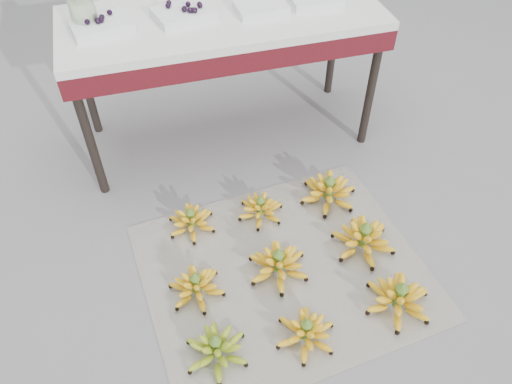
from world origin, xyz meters
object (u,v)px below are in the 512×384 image
object	(u,v)px
bunch_mid_right	(364,239)
vendor_table	(223,30)
bunch_front_right	(399,298)
tray_far_left	(101,25)
bunch_back_right	(329,191)
tray_right	(261,8)
bunch_front_left	(216,349)
tray_far_right	(315,0)
bunch_mid_center	(278,264)
bunch_front_center	(306,332)
bunch_back_center	(261,209)
bunch_back_left	(191,221)
bunch_mid_left	(196,286)
newspaper_mat	(284,271)
tray_left	(184,13)
glass_jar	(83,13)

from	to	relation	value
bunch_mid_right	vendor_table	distance (m)	1.24
bunch_front_right	tray_far_left	xyz separation A→B (m)	(-1.00, 1.34, 0.72)
bunch_mid_right	bunch_back_right	size ratio (longest dim) A/B	1.12
bunch_mid_right	tray_right	bearing A→B (deg)	87.86
bunch_front_left	tray_far_left	xyz separation A→B (m)	(-0.20, 1.35, 0.73)
bunch_front_right	tray_far_right	distance (m)	1.50
bunch_front_right	bunch_mid_center	size ratio (longest dim) A/B	0.96
bunch_mid_center	tray_right	size ratio (longest dim) A/B	1.33
bunch_front_center	bunch_front_right	bearing A→B (deg)	-2.45
tray_far_right	bunch_back_right	bearing A→B (deg)	-99.24
bunch_mid_right	bunch_back_center	xyz separation A→B (m)	(-0.41, 0.33, -0.01)
bunch_mid_center	bunch_back_left	bearing A→B (deg)	118.17
bunch_back_center	bunch_mid_left	bearing A→B (deg)	-125.83
bunch_mid_left	bunch_back_left	distance (m)	0.38
bunch_front_center	newspaper_mat	bearing A→B (deg)	79.02
vendor_table	bunch_mid_left	bearing A→B (deg)	-111.00
newspaper_mat	bunch_front_right	xyz separation A→B (m)	(0.41, -0.31, 0.06)
tray_far_left	tray_right	size ratio (longest dim) A/B	1.20
vendor_table	tray_far_right	bearing A→B (deg)	-2.82
bunch_front_center	vendor_table	size ratio (longest dim) A/B	0.18
newspaper_mat	bunch_back_right	world-z (taller)	bunch_back_right
bunch_front_left	bunch_mid_center	bearing A→B (deg)	28.93
bunch_back_center	tray_far_right	world-z (taller)	tray_far_right
bunch_mid_center	newspaper_mat	bearing A→B (deg)	-19.88
bunch_mid_center	bunch_mid_right	size ratio (longest dim) A/B	0.93
newspaper_mat	bunch_back_left	world-z (taller)	bunch_back_left
newspaper_mat	tray_right	xyz separation A→B (m)	(0.18, 1.00, 0.78)
tray_left	tray_right	distance (m)	0.38
bunch_back_left	tray_right	distance (m)	1.10
bunch_front_center	vendor_table	distance (m)	1.51
vendor_table	glass_jar	xyz separation A→B (m)	(-0.64, 0.04, 0.16)
bunch_back_right	tray_far_right	xyz separation A→B (m)	(0.10, 0.64, 0.72)
bunch_mid_left	bunch_mid_right	distance (m)	0.81
bunch_front_left	tray_far_left	bearing A→B (deg)	85.53
bunch_back_left	bunch_back_right	distance (m)	0.72
bunch_back_right	tray_right	distance (m)	0.97
tray_far_right	glass_jar	xyz separation A→B (m)	(-1.12, 0.06, 0.05)
bunch_front_left	glass_jar	xyz separation A→B (m)	(-0.26, 1.39, 0.78)
bunch_mid_center	bunch_front_right	bearing A→B (deg)	-48.95
bunch_mid_left	bunch_mid_center	size ratio (longest dim) A/B	0.87
bunch_front_center	bunch_back_center	size ratio (longest dim) A/B	1.02
bunch_mid_left	glass_jar	world-z (taller)	glass_jar
bunch_back_center	vendor_table	xyz separation A→B (m)	(-0.00, 0.67, 0.62)
newspaper_mat	bunch_front_center	xyz separation A→B (m)	(-0.02, -0.35, 0.06)
bunch_mid_right	bunch_back_center	world-z (taller)	bunch_mid_right
bunch_mid_right	bunch_back_right	xyz separation A→B (m)	(-0.04, 0.34, -0.00)
bunch_front_left	bunch_back_center	world-z (taller)	bunch_front_left
tray_left	tray_right	world-z (taller)	tray_left
bunch_front_center	bunch_front_right	xyz separation A→B (m)	(0.43, 0.04, 0.01)
bunch_front_left	tray_far_right	xyz separation A→B (m)	(0.85, 1.32, 0.72)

